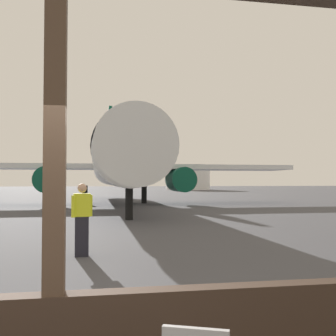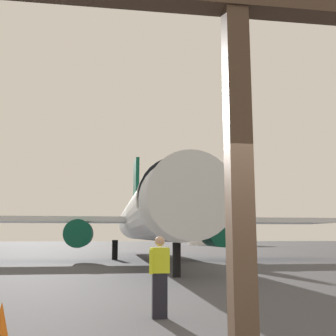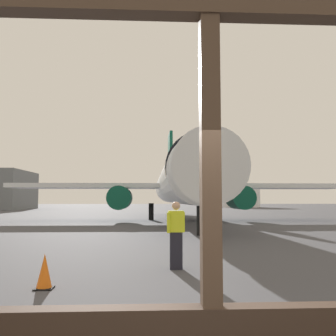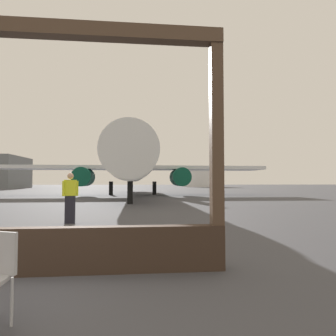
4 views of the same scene
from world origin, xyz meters
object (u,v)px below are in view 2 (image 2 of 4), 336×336
(fuel_storage_tank, at_px, (211,232))
(traffic_cone, at_px, (1,325))
(airplane, at_px, (149,216))
(ground_crew_worker, at_px, (160,275))

(fuel_storage_tank, bearing_deg, traffic_cone, -106.46)
(airplane, xyz_separation_m, fuel_storage_tank, (18.55, 55.17, -0.48))
(airplane, relative_size, ground_crew_worker, 18.75)
(airplane, relative_size, traffic_cone, 46.65)
(ground_crew_worker, xyz_separation_m, traffic_cone, (-2.81, -1.96, -0.57))
(ground_crew_worker, height_order, traffic_cone, ground_crew_worker)
(traffic_cone, bearing_deg, fuel_storage_tank, 73.54)
(ground_crew_worker, height_order, fuel_storage_tank, fuel_storage_tank)
(airplane, xyz_separation_m, ground_crew_worker, (-1.86, -21.47, -2.32))
(ground_crew_worker, distance_m, fuel_storage_tank, 79.33)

